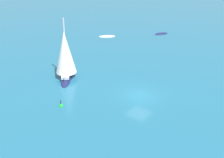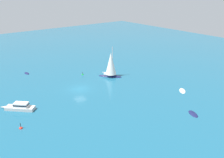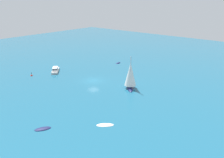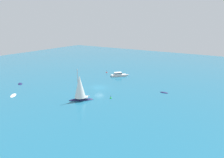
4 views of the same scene
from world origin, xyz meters
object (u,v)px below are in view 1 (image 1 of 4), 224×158
object	(u,v)px
mooring_buoy	(61,106)
yacht	(65,56)
rib	(161,34)
dinghy	(107,36)

from	to	relation	value
mooring_buoy	yacht	bearing A→B (deg)	-138.34
rib	mooring_buoy	distance (m)	30.34
yacht	rib	size ratio (longest dim) A/B	2.77
dinghy	rib	distance (m)	10.31
dinghy	rib	size ratio (longest dim) A/B	1.01
yacht	mooring_buoy	world-z (taller)	yacht
rib	mooring_buoy	world-z (taller)	mooring_buoy
mooring_buoy	rib	bearing A→B (deg)	-170.54
dinghy	mooring_buoy	xyz separation A→B (m)	(22.35, 11.98, 0.01)
yacht	rib	bearing A→B (deg)	-40.10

